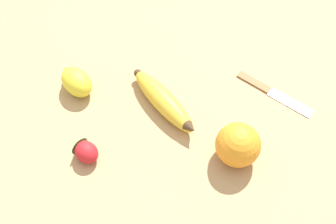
# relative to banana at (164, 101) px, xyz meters

# --- Properties ---
(ground_plane) EXTENTS (3.00, 3.00, 0.00)m
(ground_plane) POSITION_rel_banana_xyz_m (-0.04, 0.00, -0.02)
(ground_plane) COLOR tan
(banana) EXTENTS (0.11, 0.19, 0.04)m
(banana) POSITION_rel_banana_xyz_m (0.00, 0.00, 0.00)
(banana) COLOR gold
(banana) RESTS_ON ground_plane
(orange) EXTENTS (0.08, 0.08, 0.08)m
(orange) POSITION_rel_banana_xyz_m (-0.03, -0.17, 0.02)
(orange) COLOR orange
(orange) RESTS_ON ground_plane
(strawberry) EXTENTS (0.05, 0.06, 0.04)m
(strawberry) POSITION_rel_banana_xyz_m (-0.17, 0.07, -0.00)
(strawberry) COLOR red
(strawberry) RESTS_ON ground_plane
(lemon) EXTENTS (0.07, 0.09, 0.05)m
(lemon) POSITION_rel_banana_xyz_m (-0.05, 0.17, 0.01)
(lemon) COLOR yellow
(lemon) RESTS_ON ground_plane
(paring_knife) EXTENTS (0.04, 0.17, 0.01)m
(paring_knife) POSITION_rel_banana_xyz_m (0.14, -0.17, -0.02)
(paring_knife) COLOR silver
(paring_knife) RESTS_ON ground_plane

